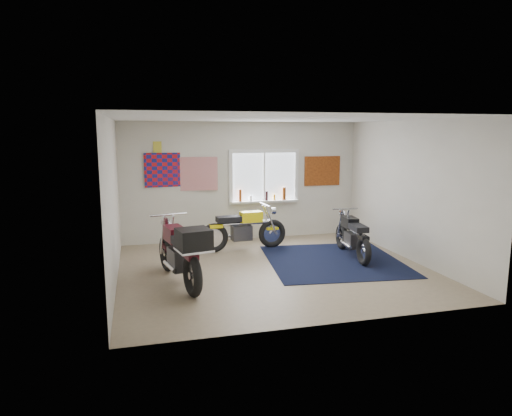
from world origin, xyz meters
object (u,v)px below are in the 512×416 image
object	(u,v)px
black_chrome_bike	(352,237)
maroon_tourer	(181,252)
navy_rug	(334,261)
yellow_triumph	(243,230)

from	to	relation	value
black_chrome_bike	maroon_tourer	size ratio (longest dim) A/B	0.84
navy_rug	yellow_triumph	xyz separation A→B (m)	(-1.50, 1.29, 0.42)
navy_rug	black_chrome_bike	distance (m)	0.65
yellow_triumph	maroon_tourer	bearing A→B (deg)	-131.64
navy_rug	yellow_triumph	world-z (taller)	yellow_triumph
navy_rug	black_chrome_bike	size ratio (longest dim) A/B	1.45
navy_rug	yellow_triumph	distance (m)	2.02
yellow_triumph	black_chrome_bike	world-z (taller)	yellow_triumph
navy_rug	yellow_triumph	bearing A→B (deg)	139.45
yellow_triumph	maroon_tourer	xyz separation A→B (m)	(-1.49, -1.99, 0.14)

